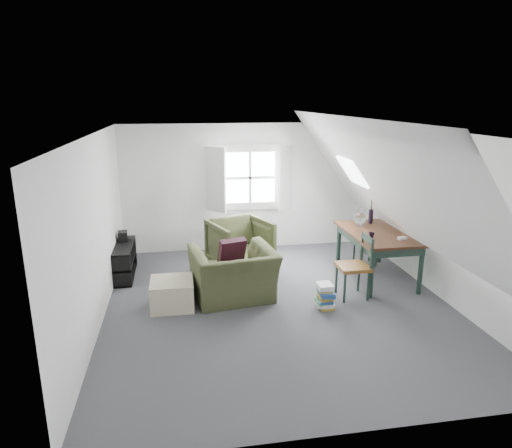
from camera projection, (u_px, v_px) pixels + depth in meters
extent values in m
plane|color=#47484C|center=(279.00, 305.00, 6.77)|extent=(5.50, 5.50, 0.00)
plane|color=white|center=(281.00, 134.00, 6.10)|extent=(5.50, 5.50, 0.00)
plane|color=white|center=(250.00, 187.00, 9.05)|extent=(5.00, 0.00, 5.00)
plane|color=white|center=(351.00, 309.00, 3.82)|extent=(5.00, 0.00, 5.00)
plane|color=white|center=(95.00, 232.00, 6.03)|extent=(0.00, 5.50, 5.50)
plane|color=white|center=(442.00, 216.00, 6.84)|extent=(0.00, 5.50, 5.50)
plane|color=white|center=(166.00, 191.00, 6.05)|extent=(3.19, 5.50, 4.48)
plane|color=white|center=(386.00, 183.00, 6.55)|extent=(3.19, 5.50, 4.48)
cube|color=white|center=(250.00, 178.00, 8.98)|extent=(1.30, 0.04, 1.30)
cube|color=white|center=(216.00, 180.00, 8.72)|extent=(0.35, 0.35, 1.25)
cube|color=white|center=(285.00, 178.00, 8.94)|extent=(0.35, 0.35, 1.25)
cube|color=white|center=(250.00, 178.00, 8.97)|extent=(1.00, 0.02, 1.00)
cube|color=white|center=(250.00, 178.00, 8.95)|extent=(1.08, 0.04, 0.05)
cube|color=white|center=(250.00, 178.00, 8.95)|extent=(0.05, 0.04, 1.08)
cube|color=white|center=(352.00, 172.00, 7.79)|extent=(0.35, 0.75, 0.47)
imported|color=#3D4425|center=(234.00, 298.00, 6.99)|extent=(1.34, 1.21, 0.78)
imported|color=#3D4425|center=(240.00, 268.00, 8.24)|extent=(1.24, 1.25, 0.89)
cube|color=#330D1D|center=(232.00, 251.00, 6.94)|extent=(0.45, 0.34, 0.42)
cube|color=#C3B898|center=(172.00, 294.00, 6.65)|extent=(0.62, 0.62, 0.41)
cube|color=#351A0D|center=(378.00, 233.00, 7.56)|extent=(0.98, 1.63, 0.04)
cube|color=#1F342B|center=(378.00, 238.00, 7.58)|extent=(0.87, 1.52, 0.13)
cylinder|color=#1F342B|center=(371.00, 274.00, 6.91)|extent=(0.08, 0.08, 0.77)
cylinder|color=#1F342B|center=(421.00, 271.00, 7.04)|extent=(0.08, 0.08, 0.77)
cylinder|color=#1F342B|center=(339.00, 245.00, 8.30)|extent=(0.08, 0.08, 0.77)
cylinder|color=#1F342B|center=(380.00, 242.00, 8.43)|extent=(0.08, 0.08, 0.77)
sphere|color=silver|center=(360.00, 218.00, 7.93)|extent=(0.22, 0.22, 0.22)
cylinder|color=silver|center=(360.00, 211.00, 7.89)|extent=(0.07, 0.07, 0.12)
cylinder|color=black|center=(371.00, 216.00, 8.06)|extent=(0.08, 0.08, 0.25)
cylinder|color=#3F2D1E|center=(372.00, 202.00, 7.99)|extent=(0.03, 0.05, 0.44)
cylinder|color=#3F2D1E|center=(372.00, 201.00, 8.00)|extent=(0.04, 0.06, 0.44)
cylinder|color=#3F2D1E|center=(371.00, 202.00, 7.98)|extent=(0.05, 0.07, 0.44)
imported|color=black|center=(371.00, 238.00, 7.23)|extent=(0.10, 0.10, 0.09)
cube|color=white|center=(402.00, 238.00, 7.15)|extent=(0.13, 0.10, 0.04)
cube|color=brown|center=(366.00, 244.00, 8.30)|extent=(0.37, 0.37, 0.04)
cylinder|color=#1F342B|center=(369.00, 251.00, 8.52)|extent=(0.03, 0.03, 0.38)
cylinder|color=#1F342B|center=(376.00, 257.00, 8.24)|extent=(0.03, 0.03, 0.38)
cylinder|color=#1F342B|center=(354.00, 252.00, 8.47)|extent=(0.03, 0.03, 0.38)
cylinder|color=#1F342B|center=(360.00, 258.00, 8.19)|extent=(0.03, 0.03, 0.38)
cylinder|color=#1F342B|center=(378.00, 236.00, 8.11)|extent=(0.03, 0.03, 0.40)
cylinder|color=#1F342B|center=(362.00, 236.00, 8.06)|extent=(0.03, 0.03, 0.40)
cube|color=#1F342B|center=(371.00, 227.00, 8.04)|extent=(0.30, 0.03, 0.07)
cube|color=#1F342B|center=(370.00, 234.00, 8.07)|extent=(0.30, 0.03, 0.05)
cube|color=brown|center=(353.00, 267.00, 6.92)|extent=(0.46, 0.46, 0.05)
cylinder|color=#1F342B|center=(336.00, 279.00, 7.13)|extent=(0.04, 0.04, 0.47)
cylinder|color=#1F342B|center=(359.00, 277.00, 7.19)|extent=(0.04, 0.04, 0.47)
cylinder|color=#1F342B|center=(345.00, 288.00, 6.78)|extent=(0.04, 0.04, 0.47)
cylinder|color=#1F342B|center=(368.00, 286.00, 6.84)|extent=(0.04, 0.04, 0.47)
cylinder|color=#1F342B|center=(362.00, 247.00, 7.06)|extent=(0.04, 0.04, 0.49)
cylinder|color=#1F342B|center=(372.00, 255.00, 6.71)|extent=(0.04, 0.04, 0.49)
cube|color=#1F342B|center=(368.00, 239.00, 6.83)|extent=(0.03, 0.37, 0.09)
cube|color=#1F342B|center=(367.00, 248.00, 6.87)|extent=(0.03, 0.37, 0.07)
cube|color=black|center=(124.00, 275.00, 7.86)|extent=(0.36, 1.09, 0.03)
cube|color=black|center=(123.00, 261.00, 7.79)|extent=(0.36, 1.09, 0.03)
cube|color=black|center=(121.00, 246.00, 7.72)|extent=(0.36, 1.09, 0.03)
cube|color=black|center=(119.00, 272.00, 7.29)|extent=(0.36, 0.03, 0.55)
cube|color=black|center=(126.00, 251.00, 8.30)|extent=(0.36, 0.03, 0.55)
cube|color=#264C99|center=(121.00, 276.00, 7.53)|extent=(0.16, 0.18, 0.20)
cube|color=red|center=(124.00, 268.00, 7.92)|extent=(0.16, 0.22, 0.20)
cube|color=white|center=(121.00, 258.00, 7.59)|extent=(0.16, 0.20, 0.18)
cube|color=black|center=(123.00, 236.00, 7.94)|extent=(0.18, 0.24, 0.18)
cube|color=#B29933|center=(326.00, 307.00, 6.66)|extent=(0.19, 0.26, 0.03)
cube|color=white|center=(324.00, 304.00, 6.67)|extent=(0.25, 0.28, 0.03)
cube|color=white|center=(327.00, 303.00, 6.65)|extent=(0.21, 0.28, 0.03)
cube|color=#337F4C|center=(323.00, 301.00, 6.63)|extent=(0.21, 0.26, 0.03)
cube|color=#264C99|center=(325.00, 300.00, 6.61)|extent=(0.23, 0.29, 0.02)
cube|color=#B29933|center=(325.00, 298.00, 6.63)|extent=(0.20, 0.26, 0.02)
cube|color=#B29933|center=(325.00, 296.00, 6.64)|extent=(0.23, 0.28, 0.03)
cube|color=#264C99|center=(327.00, 294.00, 6.60)|extent=(0.23, 0.29, 0.03)
cube|color=#264C99|center=(326.00, 293.00, 6.58)|extent=(0.23, 0.28, 0.03)
cube|color=#B29933|center=(325.00, 289.00, 6.62)|extent=(0.21, 0.26, 0.03)
cube|color=white|center=(324.00, 287.00, 6.60)|extent=(0.21, 0.24, 0.04)
cube|color=white|center=(325.00, 285.00, 6.60)|extent=(0.21, 0.25, 0.03)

